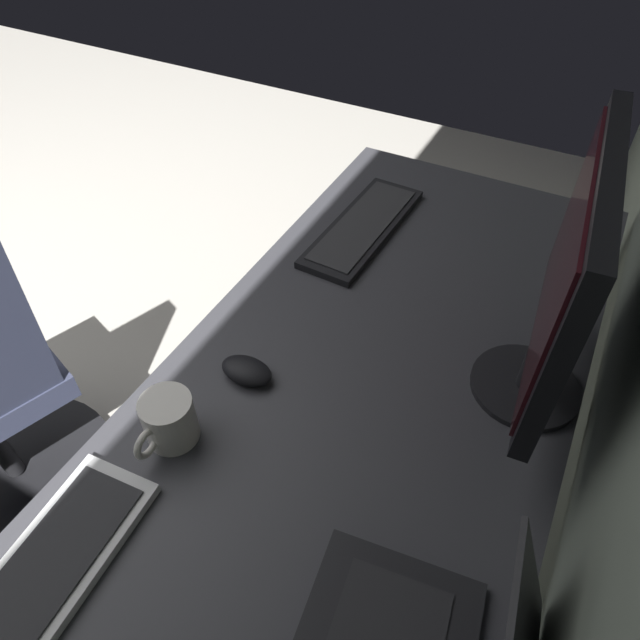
{
  "coord_description": "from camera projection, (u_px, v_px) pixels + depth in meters",
  "views": [
    {
      "loc": [
        0.6,
        2.0,
        1.57
      ],
      "look_at": [
        0.04,
        1.71,
        0.95
      ],
      "focal_mm": 32.14,
      "sensor_mm": 36.0,
      "label": 1
    }
  ],
  "objects": [
    {
      "name": "keyboard_spare",
      "position": [
        30.0,
        594.0,
        0.8
      ],
      "size": [
        0.43,
        0.17,
        0.02
      ],
      "color": "silver",
      "rests_on": "desk"
    },
    {
      "name": "keyboard_main",
      "position": [
        363.0,
        227.0,
        1.41
      ],
      "size": [
        0.43,
        0.16,
        0.02
      ],
      "color": "black",
      "rests_on": "desk"
    },
    {
      "name": "mouse_main",
      "position": [
        247.0,
        371.0,
        1.08
      ],
      "size": [
        0.06,
        0.1,
        0.03
      ],
      "primitive_type": "ellipsoid",
      "color": "black",
      "rests_on": "desk"
    },
    {
      "name": "monitor_primary",
      "position": [
        565.0,
        280.0,
        0.88
      ],
      "size": [
        0.48,
        0.2,
        0.47
      ],
      "color": "black",
      "rests_on": "desk"
    },
    {
      "name": "desk",
      "position": [
        344.0,
        438.0,
        1.07
      ],
      "size": [
        1.82,
        0.74,
        0.73
      ],
      "color": "#38383D",
      "rests_on": "ground"
    },
    {
      "name": "coffee_mug",
      "position": [
        168.0,
        420.0,
        0.96
      ],
      "size": [
        0.13,
        0.09,
        0.09
      ],
      "color": "silver",
      "rests_on": "desk"
    }
  ]
}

